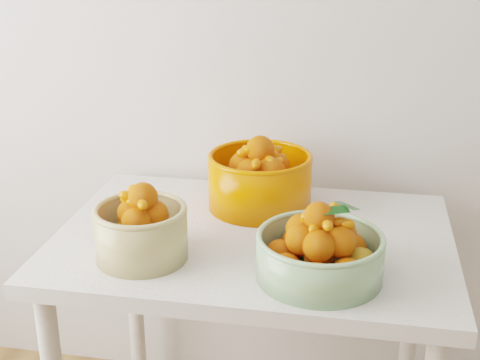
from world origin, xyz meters
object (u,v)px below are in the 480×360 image
Objects in this scene: table at (253,268)px; bowl_green at (320,252)px; bowl_cream at (142,230)px; bowl_orange at (260,179)px.

bowl_green is at bearing -46.39° from table.
bowl_cream reaches higher than bowl_green.
bowl_green reaches higher than table.
bowl_orange reaches higher than bowl_green.
table is 3.09× the size of bowl_green.
table is 3.00× the size of bowl_orange.
table is 3.63× the size of bowl_cream.
bowl_cream is at bearing -144.06° from table.
bowl_orange reaches higher than table.
bowl_cream is 0.83× the size of bowl_orange.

